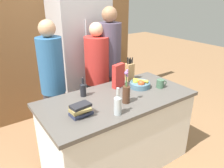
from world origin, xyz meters
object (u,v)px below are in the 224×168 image
(person_at_sink, at_px, (53,80))
(person_in_red_tee, at_px, (110,63))
(flower_vase, at_px, (126,92))
(cereal_box, at_px, (118,76))
(refrigerator, at_px, (81,58))
(bottle_vinegar, at_px, (83,89))
(knife_block, at_px, (129,71))
(bottle_oil, at_px, (118,104))
(coffee_mug, at_px, (160,84))
(book_stack, at_px, (81,110))
(fruit_bowl, at_px, (140,84))
(person_in_blue, at_px, (97,74))

(person_at_sink, height_order, person_in_red_tee, person_in_red_tee)
(flower_vase, height_order, cereal_box, flower_vase)
(person_at_sink, bearing_deg, cereal_box, -41.46)
(refrigerator, relative_size, bottle_vinegar, 9.07)
(refrigerator, xyz_separation_m, bottle_vinegar, (-0.54, -1.08, 0.00))
(knife_block, bearing_deg, person_in_red_tee, 92.51)
(bottle_oil, height_order, bottle_vinegar, bottle_oil)
(coffee_mug, bearing_deg, bottle_oil, -165.11)
(cereal_box, distance_m, book_stack, 0.76)
(cereal_box, bearing_deg, knife_block, 22.25)
(refrigerator, xyz_separation_m, person_at_sink, (-0.70, -0.60, -0.02))
(fruit_bowl, distance_m, knife_block, 0.27)
(fruit_bowl, xyz_separation_m, bottle_vinegar, (-0.67, 0.17, 0.04))
(refrigerator, bearing_deg, person_in_red_tee, -75.26)
(refrigerator, xyz_separation_m, bottle_oil, (-0.46, -1.61, 0.02))
(refrigerator, relative_size, flower_vase, 5.35)
(person_in_red_tee, bearing_deg, person_at_sink, -165.61)
(person_at_sink, bearing_deg, person_in_red_tee, -1.39)
(refrigerator, bearing_deg, coffee_mug, -77.18)
(cereal_box, relative_size, person_in_blue, 0.18)
(bottle_oil, relative_size, bottle_vinegar, 1.25)
(fruit_bowl, xyz_separation_m, person_at_sink, (-0.83, 0.65, 0.02))
(flower_vase, height_order, person_at_sink, person_at_sink)
(flower_vase, bearing_deg, bottle_vinegar, 126.23)
(knife_block, distance_m, person_in_red_tee, 0.42)
(knife_block, relative_size, person_in_blue, 0.19)
(flower_vase, xyz_separation_m, bottle_oil, (-0.21, -0.14, -0.02))
(person_at_sink, relative_size, person_in_red_tee, 0.94)
(flower_vase, height_order, coffee_mug, flower_vase)
(fruit_bowl, bearing_deg, cereal_box, 142.21)
(refrigerator, xyz_separation_m, person_in_red_tee, (0.15, -0.58, 0.04))
(cereal_box, xyz_separation_m, coffee_mug, (0.40, -0.30, -0.09))
(flower_vase, distance_m, person_at_sink, 0.97)
(person_in_blue, bearing_deg, cereal_box, -104.70)
(bottle_oil, xyz_separation_m, person_at_sink, (-0.24, 1.00, -0.04))
(knife_block, bearing_deg, flower_vase, -132.12)
(refrigerator, height_order, person_in_red_tee, refrigerator)
(fruit_bowl, relative_size, knife_block, 0.81)
(flower_vase, bearing_deg, knife_block, 47.88)
(cereal_box, bearing_deg, person_in_blue, 87.73)
(refrigerator, relative_size, coffee_mug, 15.31)
(flower_vase, distance_m, cereal_box, 0.41)
(knife_block, height_order, person_in_red_tee, person_in_red_tee)
(cereal_box, xyz_separation_m, person_in_blue, (0.02, 0.52, -0.13))
(book_stack, distance_m, bottle_vinegar, 0.41)
(fruit_bowl, distance_m, flower_vase, 0.44)
(fruit_bowl, relative_size, flower_vase, 0.68)
(cereal_box, distance_m, bottle_oil, 0.64)
(person_in_red_tee, bearing_deg, knife_block, -74.82)
(fruit_bowl, height_order, knife_block, knife_block)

